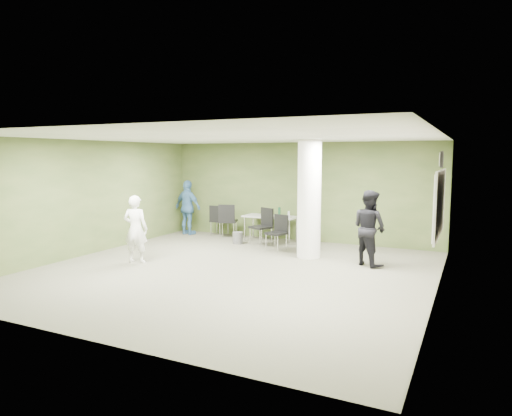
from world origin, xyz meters
The scene contains 17 objects.
floor centered at (0.00, 0.00, 0.00)m, with size 8.00×8.00×0.00m, color #4D4D3D.
ceiling centered at (0.00, 0.00, 2.80)m, with size 8.00×8.00×0.00m, color white.
wall_back centered at (0.00, 4.00, 1.40)m, with size 8.00×0.02×2.80m, color #3A4E24.
wall_left centered at (-4.00, 0.00, 1.40)m, with size 0.02×8.00×2.80m, color #3A4E24.
wall_right_cream centered at (4.00, 0.00, 1.40)m, with size 0.02×8.00×2.80m, color beige.
column centered at (1.00, 2.00, 1.40)m, with size 0.56×0.56×2.80m, color silver.
whiteboard centered at (3.92, 1.20, 1.50)m, with size 0.05×2.30×1.30m.
wall_clock centered at (3.92, 1.20, 2.35)m, with size 0.06×0.32×0.32m.
folding_table centered at (-0.64, 3.47, 0.68)m, with size 1.55×0.70×0.98m.
wastebasket centered at (-1.32, 2.74, 0.16)m, with size 0.28×0.28×0.32m, color #4C4C4C.
chair_back_left centered at (-2.00, 3.37, 0.59)m, with size 0.64×0.64×1.01m.
chair_back_right centered at (-2.42, 3.56, 0.55)m, with size 0.49×0.49×0.94m.
chair_table_left centered at (-0.63, 2.94, 0.59)m, with size 0.66×0.66×1.00m.
chair_table_right centered at (0.02, 2.46, 0.53)m, with size 0.55×0.55×0.91m.
woman_white centered at (-2.36, -0.24, 0.77)m, with size 0.56×0.37×1.54m, color white.
man_black centered at (2.47, 1.80, 0.84)m, with size 0.81×0.63×1.68m, color black.
man_blue centered at (-3.40, 3.40, 0.84)m, with size 0.98×0.41×1.68m, color #3C6895.
Camera 1 is at (4.52, -8.24, 2.42)m, focal length 32.00 mm.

